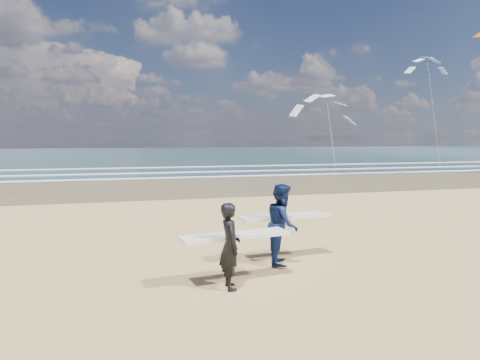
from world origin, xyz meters
name	(u,v)px	position (x,y,z in m)	size (l,w,h in m)	color
wet_sand_strip	(436,178)	(20.00, 18.00, 0.01)	(220.00, 12.00, 0.01)	brown
ocean	(240,153)	(20.00, 72.00, 0.01)	(220.00, 100.00, 0.02)	#1A343A
foam_breakers	(361,168)	(20.00, 28.10, 0.05)	(220.00, 11.70, 0.05)	white
surfer_near	(231,244)	(0.17, -0.12, 0.85)	(2.25, 1.07, 1.66)	black
surfer_far	(283,223)	(1.69, 1.11, 0.93)	(2.24, 1.25, 1.84)	#0B173E
kite_1	(329,120)	(15.34, 25.69, 4.46)	(6.19, 4.78, 7.80)	slate
kite_5	(432,101)	(31.72, 33.11, 7.01)	(5.28, 4.68, 13.16)	slate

